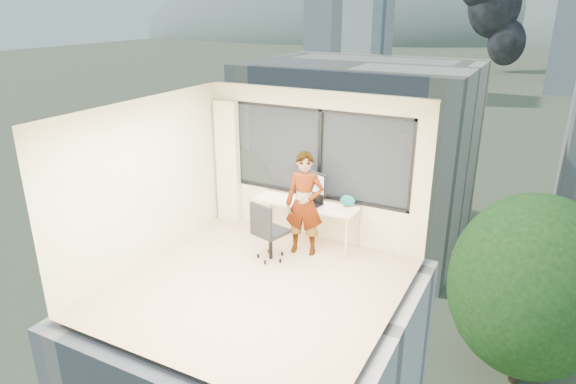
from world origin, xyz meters
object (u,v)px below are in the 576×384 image
Objects in this scene: desk at (306,222)px; chair at (270,230)px; laptop at (312,199)px; handbag at (348,201)px; person at (305,204)px; monitor at (314,187)px; game_console at (307,195)px.

chair is at bearing -105.89° from desk.
laptop reaches higher than handbag.
chair is at bearing -141.00° from person.
laptop is 0.59m from handbag.
laptop is at bearing 78.64° from person.
monitor reaches higher than handbag.
chair is 0.91m from laptop.
person is 0.62m from game_console.
person is at bearing -66.03° from monitor.
monitor is 2.20× the size of handbag.
game_console is 0.79m from handbag.
chair reaches higher than desk.
chair is at bearing -91.60° from monitor.
chair is 1.38m from handbag.
person reaches higher than desk.
person is at bearing -116.04° from handbag.
handbag is at bearing -7.83° from game_console.
handbag is (0.58, 0.08, -0.18)m from monitor.
desk is 1.04× the size of person.
desk is 0.85m from handbag.
person is 6.18× the size of game_console.
game_console is at bearing 113.29° from desk.
monitor is at bearing 83.83° from chair.
laptop is at bearing -58.13° from monitor.
person is 3.17× the size of monitor.
laptop reaches higher than game_console.
monitor is 0.34m from game_console.
desk is 0.47m from game_console.
monitor is at bearing 32.56° from desk.
laptop is 1.39× the size of handbag.
handbag reaches higher than desk.
game_console is 1.13× the size of handbag.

